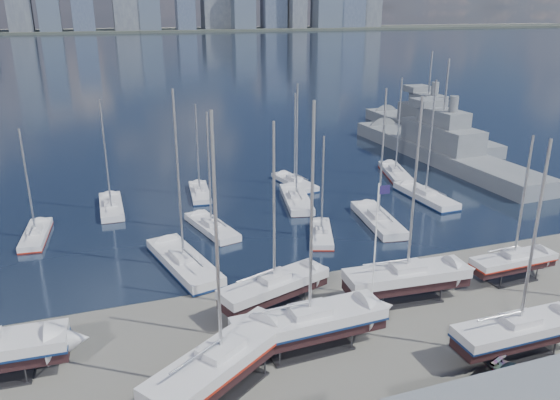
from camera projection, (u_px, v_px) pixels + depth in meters
name	position (u px, v px, depth m)	size (l,w,h in m)	color
ground	(373.00, 328.00, 43.10)	(1400.00, 1400.00, 0.00)	#605E59
water	(118.00, 51.00, 318.94)	(1400.00, 600.00, 0.40)	#1B253E
far_shore	(101.00, 31.00, 549.84)	(1400.00, 80.00, 2.20)	#2D332D
sailboat_cradle_1	(222.00, 362.00, 35.36)	(11.48, 9.24, 18.63)	#2D2D33
sailboat_cradle_2	(274.00, 286.00, 45.22)	(10.13, 5.64, 15.94)	#2D2D33
sailboat_cradle_3	(309.00, 323.00, 39.80)	(11.63, 3.69, 18.41)	#2D2D33
sailboat_cradle_4	(407.00, 277.00, 46.62)	(11.03, 3.81, 17.57)	#2D2D33
sailboat_cradle_5	(519.00, 331.00, 39.02)	(9.99, 2.82, 16.12)	#2D2D33
sailboat_cradle_6	(513.00, 261.00, 50.02)	(8.43, 2.58, 13.72)	#2D2D33
sailboat_moored_1	(36.00, 236.00, 59.74)	(3.16, 8.74, 12.79)	black
sailboat_moored_2	(111.00, 208.00, 68.02)	(2.77, 9.57, 14.41)	black
sailboat_moored_3	(184.00, 265.00, 53.03)	(5.96, 12.54, 18.08)	black
sailboat_moored_4	(212.00, 228.00, 61.75)	(4.73, 9.75, 14.19)	black
sailboat_moored_5	(200.00, 193.00, 73.32)	(3.37, 8.83, 12.87)	black
sailboat_moored_6	(321.00, 234.00, 60.11)	(4.80, 8.23, 11.88)	black
sailboat_moored_7	(296.00, 201.00, 70.52)	(5.07, 10.98, 16.00)	black
sailboat_moored_8	(295.00, 183.00, 77.60)	(4.21, 9.45, 13.65)	black
sailboat_moored_9	(378.00, 221.00, 63.71)	(4.50, 11.22, 16.46)	black
sailboat_moored_10	(425.00, 197.00, 71.76)	(3.46, 11.00, 16.29)	black
sailboat_moored_11	(395.00, 174.00, 81.87)	(5.53, 10.56, 15.20)	black
naval_ship_east	(440.00, 150.00, 89.90)	(8.23, 43.79, 17.92)	slate
naval_ship_west	(425.00, 127.00, 107.24)	(7.18, 39.57, 17.55)	slate
car_c	(507.00, 399.00, 34.32)	(2.12, 4.60, 1.28)	gray
car_d	(529.00, 383.00, 35.71)	(1.97, 4.85, 1.41)	gray
flagpole	(376.00, 243.00, 42.57)	(1.02, 0.12, 11.47)	white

